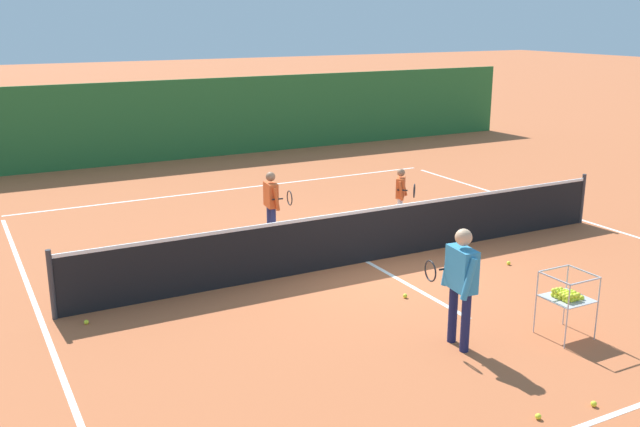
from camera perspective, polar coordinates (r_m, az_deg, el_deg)
ground_plane at (r=12.79m, az=3.76°, el=-3.85°), size 120.00×120.00×0.00m
line_baseline_near at (r=8.96m, az=23.51°, el=-14.06°), size 10.96×0.08×0.01m
line_baseline_far at (r=18.22m, az=-6.70°, el=1.98°), size 10.96×0.08×0.01m
line_sideline_west at (r=11.11m, az=-21.33°, el=-8.00°), size 0.08×11.90×0.01m
line_sideline_east at (r=16.24m, az=20.45°, el=-0.59°), size 0.08×11.90×0.01m
line_service_center at (r=12.79m, az=3.76°, el=-3.84°), size 0.08×5.65×0.01m
tennis_net at (r=12.63m, az=3.80°, el=-1.71°), size 10.66×0.08×1.05m
instructor at (r=9.44m, az=11.13°, el=-4.99°), size 0.43×0.77×1.62m
student_0 at (r=13.80m, az=-3.87°, el=1.13°), size 0.41×0.67×1.35m
student_1 at (r=14.93m, az=6.49°, el=1.79°), size 0.43×0.66×1.19m
ball_cart at (r=10.24m, az=19.07°, el=-6.19°), size 0.58×0.58×0.90m
tennis_ball_1 at (r=13.02m, az=14.80°, el=-3.84°), size 0.07×0.07×0.07m
tennis_ball_2 at (r=11.24m, az=6.80°, el=-6.54°), size 0.07×0.07×0.07m
tennis_ball_4 at (r=8.40m, az=17.00°, el=-15.21°), size 0.07×0.07×0.07m
tennis_ball_5 at (r=10.78m, az=-18.13°, el=-8.23°), size 0.07×0.07×0.07m
tennis_ball_6 at (r=8.84m, az=20.98°, el=-13.98°), size 0.07×0.07×0.07m
windscreen_fence at (r=22.09m, az=-11.03°, el=7.34°), size 24.12×0.08×2.40m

